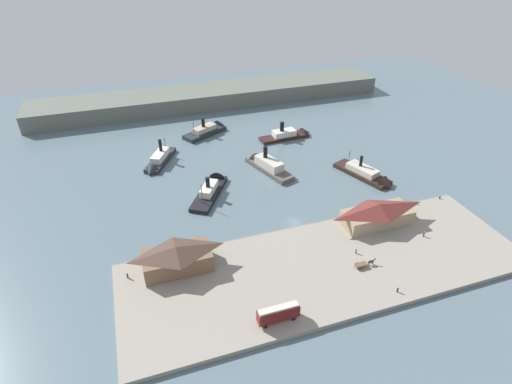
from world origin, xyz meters
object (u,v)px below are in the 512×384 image
pedestrian_walking_west (356,251)px  ferry_approaching_west (290,135)px  ferry_shed_west_terminal (378,214)px  pedestrian_walking_east (424,234)px  ferry_shed_east_terminal (177,257)px  mooring_post_center_east (416,203)px  pedestrian_near_cart (398,290)px  horse_cart (364,264)px  pedestrian_near_west_shed (127,276)px  ferry_mid_harbor (369,176)px  ferry_near_quay (209,130)px  ferry_outer_harbor (265,164)px  ferry_moored_east (158,161)px  mooring_post_east (408,205)px  mooring_post_west (440,197)px  ferry_moored_west (212,187)px  street_tram (278,313)px

pedestrian_walking_west → ferry_approaching_west: size_ratio=0.07×
ferry_shed_west_terminal → pedestrian_walking_east: size_ratio=12.35×
ferry_shed_east_terminal → mooring_post_center_east: bearing=3.8°
pedestrian_near_cart → horse_cart: bearing=105.5°
pedestrian_near_west_shed → ferry_mid_harbor: size_ratio=0.07×
pedestrian_walking_east → ferry_near_quay: size_ratio=0.08×
pedestrian_near_west_shed → ferry_outer_harbor: 70.42m
ferry_approaching_west → ferry_shed_east_terminal: bearing=-131.6°
pedestrian_walking_east → ferry_approaching_west: size_ratio=0.07×
ferry_moored_east → pedestrian_near_west_shed: bearing=-104.3°
ferry_shed_west_terminal → ferry_outer_harbor: bearing=113.9°
mooring_post_east → ferry_approaching_west: bearing=103.5°
mooring_post_west → horse_cart: bearing=-153.5°
ferry_mid_harbor → pedestrian_near_cart: bearing=-114.7°
ferry_near_quay → ferry_shed_east_terminal: bearing=-108.4°
ferry_outer_harbor → ferry_approaching_west: (19.85, 22.66, -0.45)m
pedestrian_walking_west → mooring_post_west: (40.82, 15.30, -0.33)m
mooring_post_east → ferry_moored_east: ferry_moored_east is taller
ferry_moored_west → ferry_approaching_west: (42.55, 31.33, 0.17)m
mooring_post_center_east → ferry_outer_harbor: bearing=133.5°
ferry_moored_west → ferry_near_quay: (9.98, 47.47, 0.22)m
ferry_shed_east_terminal → ferry_moored_west: (18.17, 36.95, -3.66)m
pedestrian_near_cart → mooring_post_east: bearing=50.7°
horse_cart → ferry_near_quay: size_ratio=0.27×
ferry_shed_west_terminal → ferry_moored_west: 56.43m
street_tram → ferry_near_quay: ferry_near_quay is taller
pedestrian_walking_west → mooring_post_east: (27.91, 15.12, -0.33)m
ferry_shed_east_terminal → ferry_mid_harbor: (74.29, 25.90, -3.55)m
mooring_post_east → ferry_moored_east: 92.58m
street_tram → ferry_moored_west: 61.89m
pedestrian_walking_west → ferry_moored_west: size_ratio=0.07×
ferry_shed_west_terminal → pedestrian_walking_west: ferry_shed_west_terminal is taller
street_tram → ferry_approaching_west: size_ratio=0.41×
ferry_shed_east_terminal → ferry_approaching_west: size_ratio=0.76×
ferry_shed_east_terminal → ferry_outer_harbor: size_ratio=0.72×
pedestrian_walking_west → ferry_near_quay: (-19.82, 94.40, -0.58)m
pedestrian_near_west_shed → pedestrian_near_cart: (63.40, -26.47, -0.06)m
ferry_outer_harbor → ferry_mid_harbor: size_ratio=1.00×
ferry_shed_west_terminal → mooring_post_center_east: bearing=15.0°
horse_cart → pedestrian_walking_east: bearing=13.5°
pedestrian_near_west_shed → mooring_post_west: size_ratio=1.88×
pedestrian_near_west_shed → mooring_post_center_east: (92.26, 4.84, -0.32)m
mooring_post_east → mooring_post_center_east: size_ratio=1.00×
ferry_outer_harbor → ferry_moored_west: ferry_outer_harbor is taller
ferry_shed_west_terminal → ferry_moored_east: size_ratio=0.98×
street_tram → ferry_shed_east_terminal: bearing=127.3°
ferry_moored_east → ferry_mid_harbor: ferry_moored_east is taller
mooring_post_west → ferry_mid_harbor: bearing=125.2°
ferry_shed_west_terminal → mooring_post_east: ferry_shed_west_terminal is taller
ferry_approaching_west → street_tram: bearing=-114.2°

